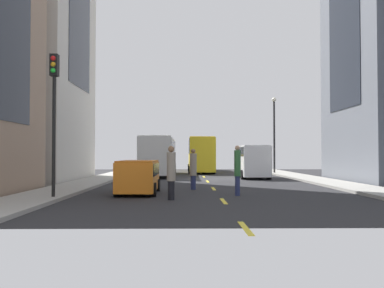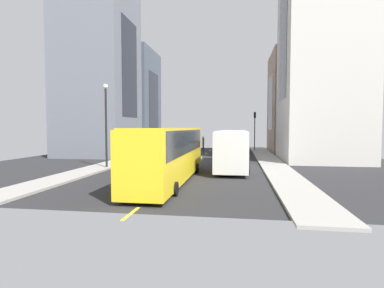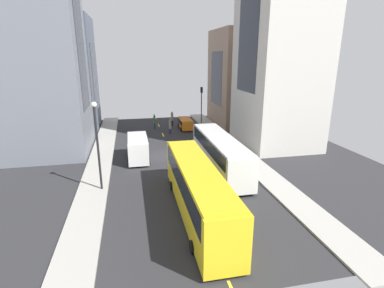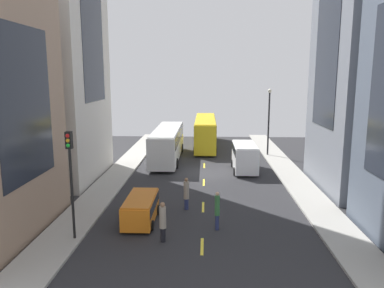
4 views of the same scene
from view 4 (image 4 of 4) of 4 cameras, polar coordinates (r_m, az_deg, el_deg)
ground_plane at (r=34.57m, az=1.84°, el=-4.46°), size 42.02×42.02×0.00m
sidewalk_west at (r=35.46m, az=-10.85°, el=-4.15°), size 2.48×44.00×0.15m
sidewalk_east at (r=35.38m, az=14.56°, el=-4.33°), size 2.48×44.00×0.15m
lane_stripe_1 at (r=20.43m, az=1.54°, el=-15.26°), size 0.16×2.00×0.01m
lane_stripe_2 at (r=25.97m, az=1.70°, el=-9.53°), size 0.16×2.00×0.01m
lane_stripe_3 at (r=31.68m, az=1.80°, el=-5.84°), size 0.16×2.00×0.01m
lane_stripe_4 at (r=37.48m, az=1.87°, el=-3.28°), size 0.16×2.00×0.01m
lane_stripe_5 at (r=43.33m, az=1.92°, el=-1.41°), size 0.16×2.00×0.01m
lane_stripe_6 at (r=49.22m, az=1.96°, el=0.01°), size 0.16×2.00×0.01m
lane_stripe_7 at (r=55.14m, az=1.99°, el=1.13°), size 0.16×2.00×0.01m
building_west_1 at (r=34.86m, az=-21.86°, el=19.63°), size 8.21×10.25×29.77m
building_east_1 at (r=32.33m, az=27.12°, el=13.15°), size 8.49×9.56×22.08m
city_bus_white at (r=39.77m, az=-3.75°, el=0.44°), size 2.80×12.39×3.35m
streetcar_yellow at (r=47.19m, az=2.04°, el=2.17°), size 2.70×13.51×3.59m
delivery_van_white at (r=35.36m, az=8.00°, el=-1.71°), size 2.25×5.09×2.58m
car_orange_0 at (r=23.37m, az=-7.77°, el=-9.50°), size 1.87×4.11×1.59m
pedestrian_walking_far at (r=25.19m, az=-0.86°, el=-7.41°), size 0.37×0.37×2.18m
pedestrian_waiting_curb at (r=20.56m, az=-4.45°, el=-11.55°), size 0.37×0.37×2.22m
pedestrian_crossing_near at (r=22.02m, az=3.84°, el=-9.87°), size 0.29×0.29×2.28m
traffic_light_near_corner at (r=20.68m, az=-17.98°, el=-3.07°), size 0.32×0.44×5.85m
streetlamp_near at (r=42.11m, az=11.59°, el=4.35°), size 0.44×0.44×7.27m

